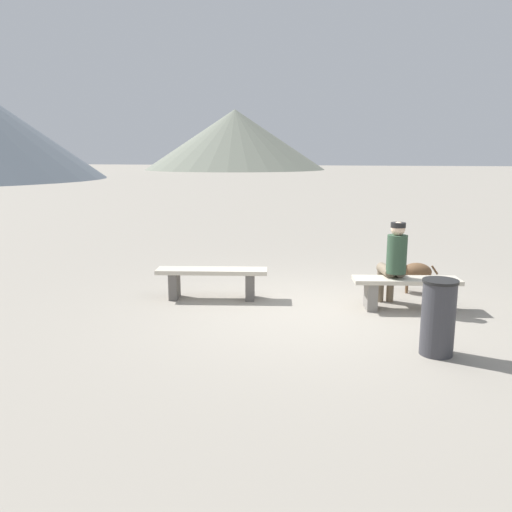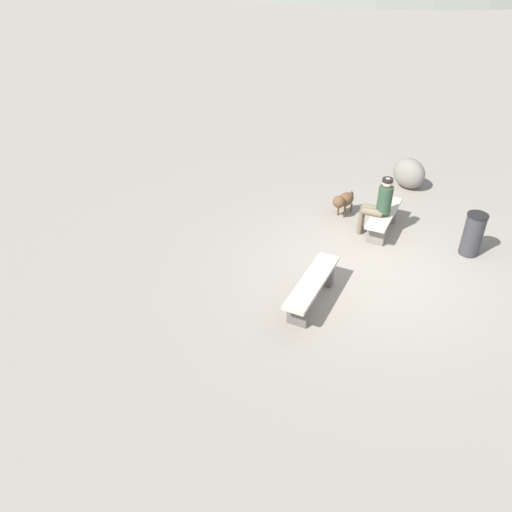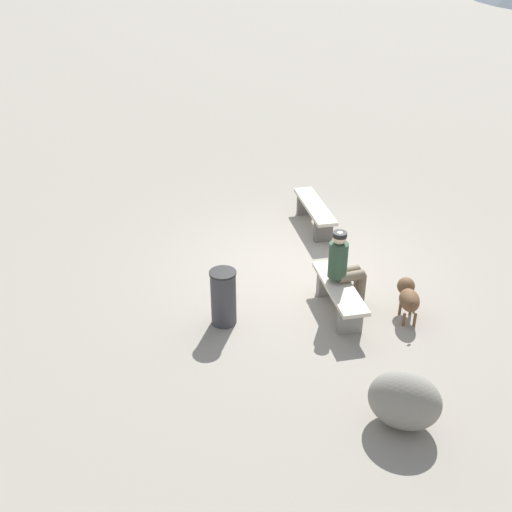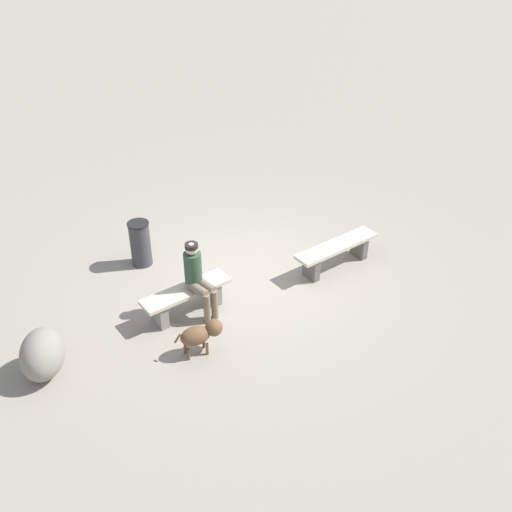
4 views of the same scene
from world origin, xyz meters
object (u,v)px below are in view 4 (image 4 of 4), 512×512
at_px(trash_bin, 140,243).
at_px(boulder, 42,354).
at_px(bench_right, 186,297).
at_px(dog, 201,334).
at_px(bench_left, 336,251).
at_px(seated_person, 197,276).

bearing_deg(trash_bin, boulder, 46.20).
height_order(bench_right, dog, dog).
bearing_deg(trash_bin, bench_right, 98.49).
xyz_separation_m(bench_left, boulder, (5.21, 0.54, 0.03)).
distance_m(bench_left, bench_right, 2.89).
bearing_deg(bench_left, trash_bin, -38.19).
height_order(dog, boulder, boulder).
height_order(bench_right, boulder, boulder).
bearing_deg(seated_person, bench_right, -38.28).
bearing_deg(boulder, seated_person, -171.39).
bearing_deg(bench_right, bench_left, 170.77).
height_order(bench_left, bench_right, bench_left).
relative_size(dog, trash_bin, 0.88).
relative_size(bench_left, trash_bin, 2.03).
xyz_separation_m(bench_left, bench_right, (2.89, 0.10, -0.02)).
relative_size(bench_left, dog, 2.32).
relative_size(dog, boulder, 0.90).
xyz_separation_m(bench_right, seated_person, (-0.19, 0.07, 0.41)).
height_order(bench_left, trash_bin, trash_bin).
xyz_separation_m(seated_person, trash_bin, (0.44, -1.77, -0.29)).
distance_m(bench_left, trash_bin, 3.53).
height_order(seated_person, boulder, seated_person).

